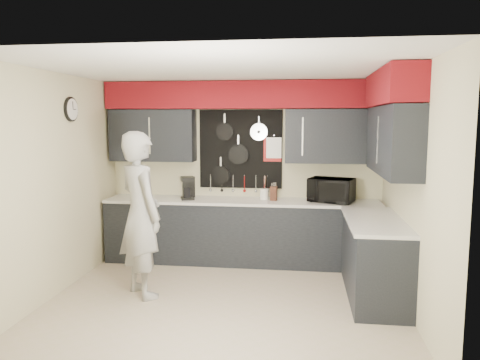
# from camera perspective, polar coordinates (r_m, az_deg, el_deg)

# --- Properties ---
(ground) EXTENTS (4.00, 4.00, 0.00)m
(ground) POSITION_cam_1_polar(r_m,az_deg,el_deg) (5.54, -1.79, -14.39)
(ground) COLOR #B7A58E
(ground) RESTS_ON ground
(back_wall_assembly) EXTENTS (4.00, 0.36, 2.60)m
(back_wall_assembly) POSITION_cam_1_polar(r_m,az_deg,el_deg) (6.73, 0.44, 6.98)
(back_wall_assembly) COLOR beige
(back_wall_assembly) RESTS_ON ground
(right_wall_assembly) EXTENTS (0.36, 3.50, 2.60)m
(right_wall_assembly) POSITION_cam_1_polar(r_m,az_deg,el_deg) (5.44, 18.36, 5.84)
(right_wall_assembly) COLOR beige
(right_wall_assembly) RESTS_ON ground
(left_wall_assembly) EXTENTS (0.05, 3.50, 2.60)m
(left_wall_assembly) POSITION_cam_1_polar(r_m,az_deg,el_deg) (5.87, -21.40, -0.17)
(left_wall_assembly) COLOR beige
(left_wall_assembly) RESTS_ON ground
(base_cabinets) EXTENTS (3.95, 2.20, 0.92)m
(base_cabinets) POSITION_cam_1_polar(r_m,az_deg,el_deg) (6.42, 4.20, -7.06)
(base_cabinets) COLOR black
(base_cabinets) RESTS_ON ground
(microwave) EXTENTS (0.69, 0.57, 0.33)m
(microwave) POSITION_cam_1_polar(r_m,az_deg,el_deg) (6.61, 11.06, -1.21)
(microwave) COLOR black
(microwave) RESTS_ON base_cabinets
(knife_block) EXTENTS (0.10, 0.10, 0.20)m
(knife_block) POSITION_cam_1_polar(r_m,az_deg,el_deg) (6.62, 4.13, -1.65)
(knife_block) COLOR #331710
(knife_block) RESTS_ON base_cabinets
(utensil_crock) EXTENTS (0.12, 0.12, 0.15)m
(utensil_crock) POSITION_cam_1_polar(r_m,az_deg,el_deg) (6.70, 2.97, -1.72)
(utensil_crock) COLOR white
(utensil_crock) RESTS_ON base_cabinets
(coffee_maker) EXTENTS (0.24, 0.27, 0.33)m
(coffee_maker) POSITION_cam_1_polar(r_m,az_deg,el_deg) (6.74, -6.38, -0.91)
(coffee_maker) COLOR black
(coffee_maker) RESTS_ON base_cabinets
(person) EXTENTS (0.82, 0.82, 1.92)m
(person) POSITION_cam_1_polar(r_m,az_deg,el_deg) (5.54, -12.03, -4.14)
(person) COLOR #A2A19F
(person) RESTS_ON ground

